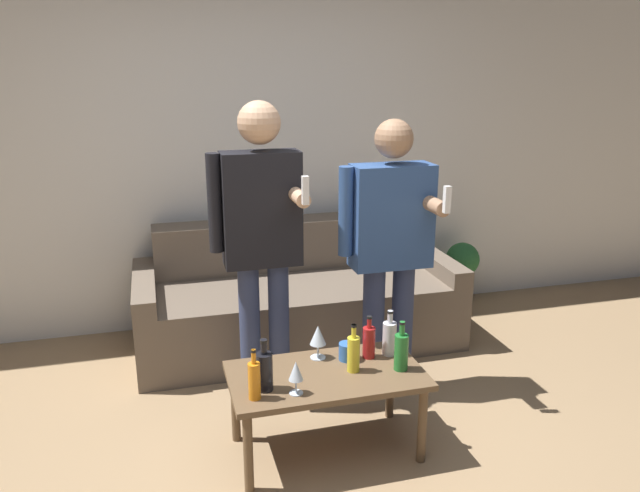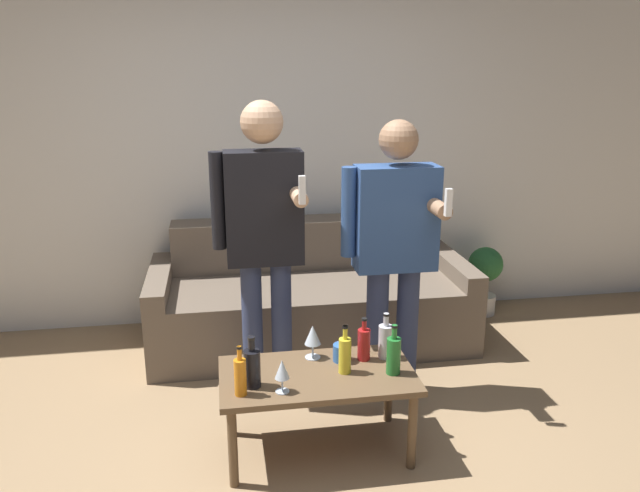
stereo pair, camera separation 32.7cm
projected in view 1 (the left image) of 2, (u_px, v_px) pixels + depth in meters
wall_back at (237, 140)px, 4.40m from camera, size 8.00×0.06×2.70m
couch at (296, 300)px, 4.32m from camera, size 2.15×0.91×0.80m
coffee_table at (326, 383)px, 3.04m from camera, size 0.94×0.52×0.43m
bottle_orange at (369, 341)px, 3.16m from camera, size 0.06×0.06×0.22m
bottle_green at (389, 337)px, 3.19m from camera, size 0.07×0.07×0.24m
bottle_dark at (264, 370)px, 2.84m from camera, size 0.08×0.08×0.25m
bottle_yellow at (254, 379)px, 2.76m from camera, size 0.06×0.06×0.24m
bottle_red at (353, 353)px, 3.01m from camera, size 0.06×0.06×0.24m
bottle_clear at (401, 351)px, 3.03m from camera, size 0.07×0.07×0.25m
wine_glass_near at (318, 336)px, 3.14m from camera, size 0.08×0.08×0.18m
wine_glass_far at (296, 372)px, 2.80m from camera, size 0.07×0.07×0.16m
cup_on_table at (348, 352)px, 3.14m from camera, size 0.09×0.09×0.09m
person_standing_left at (261, 232)px, 3.34m from camera, size 0.49×0.43×1.69m
person_standing_right at (390, 240)px, 3.48m from camera, size 0.53×0.42×1.59m
potted_plant at (462, 269)px, 4.88m from camera, size 0.26×0.26×0.53m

